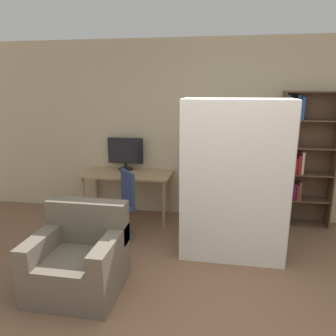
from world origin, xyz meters
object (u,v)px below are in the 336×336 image
object	(u,v)px
mattress_far	(234,178)
armchair	(80,258)
bookshelf	(299,161)
mattress_near	(235,185)
monitor	(125,153)
office_chair	(119,211)

from	to	relation	value
mattress_far	armchair	size ratio (longest dim) A/B	2.21
bookshelf	mattress_near	size ratio (longest dim) A/B	1.03
mattress_far	monitor	bearing A→B (deg)	149.51
office_chair	armchair	xyz separation A→B (m)	(-0.01, -1.21, -0.04)
monitor	mattress_near	xyz separation A→B (m)	(1.66, -1.28, -0.06)
office_chair	armchair	distance (m)	1.21
mattress_far	office_chair	bearing A→B (deg)	175.21
bookshelf	mattress_near	distance (m)	1.60
armchair	monitor	bearing A→B (deg)	93.77
mattress_near	armchair	bearing A→B (deg)	-152.88
mattress_near	armchair	xyz separation A→B (m)	(-1.52, -0.78, -0.62)
mattress_near	armchair	world-z (taller)	mattress_near
monitor	mattress_far	bearing A→B (deg)	-30.49
mattress_near	bookshelf	bearing A→B (deg)	54.08
office_chair	armchair	world-z (taller)	office_chair
mattress_far	armchair	world-z (taller)	mattress_far
office_chair	mattress_far	distance (m)	1.63
office_chair	armchair	size ratio (longest dim) A/B	1.06
bookshelf	monitor	bearing A→B (deg)	-179.58
monitor	bookshelf	distance (m)	2.60
office_chair	bookshelf	xyz separation A→B (m)	(2.45, 0.87, 0.60)
bookshelf	armchair	xyz separation A→B (m)	(-2.46, -2.08, -0.64)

